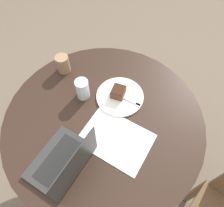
# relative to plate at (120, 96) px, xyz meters

# --- Properties ---
(ground_plane) EXTENTS (12.00, 12.00, 0.00)m
(ground_plane) POSITION_rel_plate_xyz_m (-0.08, 0.14, -0.75)
(ground_plane) COLOR #6B5B4C
(dining_table) EXTENTS (1.04, 1.04, 0.75)m
(dining_table) POSITION_rel_plate_xyz_m (-0.08, 0.14, -0.18)
(dining_table) COLOR black
(dining_table) RESTS_ON ground_plane
(paper_document) EXTENTS (0.41, 0.38, 0.00)m
(paper_document) POSITION_rel_plate_xyz_m (-0.21, 0.14, -0.00)
(paper_document) COLOR white
(paper_document) RESTS_ON dining_table
(plate) EXTENTS (0.26, 0.26, 0.01)m
(plate) POSITION_rel_plate_xyz_m (0.00, 0.00, 0.00)
(plate) COLOR white
(plate) RESTS_ON dining_table
(cake_slice) EXTENTS (0.10, 0.10, 0.05)m
(cake_slice) POSITION_rel_plate_xyz_m (0.01, 0.00, 0.03)
(cake_slice) COLOR brown
(cake_slice) RESTS_ON plate
(fork) EXTENTS (0.16, 0.11, 0.00)m
(fork) POSITION_rel_plate_xyz_m (-0.05, -0.03, 0.01)
(fork) COLOR silver
(fork) RESTS_ON plate
(coffee_glass) EXTENTS (0.08, 0.08, 0.11)m
(coffee_glass) POSITION_rel_plate_xyz_m (0.33, 0.19, 0.05)
(coffee_glass) COLOR #997556
(coffee_glass) RESTS_ON dining_table
(water_glass) EXTENTS (0.07, 0.07, 0.12)m
(water_glass) POSITION_rel_plate_xyz_m (0.11, 0.17, 0.05)
(water_glass) COLOR silver
(water_glass) RESTS_ON dining_table
(laptop) EXTENTS (0.33, 0.36, 0.23)m
(laptop) POSITION_rel_plate_xyz_m (-0.21, 0.41, 0.04)
(laptop) COLOR #2D2D2D
(laptop) RESTS_ON dining_table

